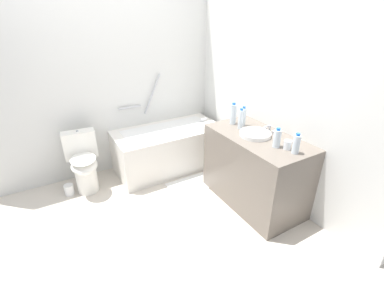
{
  "coord_description": "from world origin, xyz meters",
  "views": [
    {
      "loc": [
        -0.79,
        -2.14,
        2.0
      ],
      "look_at": [
        0.55,
        0.18,
        0.71
      ],
      "focal_mm": 25.2,
      "sensor_mm": 36.0,
      "label": 1
    }
  ],
  "objects": [
    {
      "name": "ground_plane",
      "position": [
        0.0,
        0.0,
        0.0
      ],
      "size": [
        3.91,
        3.91,
        0.0
      ],
      "primitive_type": "plane",
      "color": "beige"
    },
    {
      "name": "wall_back_tiled",
      "position": [
        0.0,
        1.39,
        1.17
      ],
      "size": [
        3.31,
        0.1,
        2.34
      ],
      "primitive_type": "cube",
      "color": "silver",
      "rests_on": "ground_plane"
    },
    {
      "name": "wall_right_mirror",
      "position": [
        1.5,
        0.0,
        1.17
      ],
      "size": [
        0.1,
        3.07,
        2.34
      ],
      "primitive_type": "cube",
      "color": "silver",
      "rests_on": "ground_plane"
    },
    {
      "name": "bathtub",
      "position": [
        0.64,
        0.97,
        0.31
      ],
      "size": [
        1.47,
        0.72,
        1.28
      ],
      "color": "white",
      "rests_on": "ground_plane"
    },
    {
      "name": "toilet",
      "position": [
        -0.5,
        0.98,
        0.37
      ],
      "size": [
        0.39,
        0.54,
        0.75
      ],
      "rotation": [
        0.0,
        0.0,
        -1.66
      ],
      "color": "white",
      "rests_on": "ground_plane"
    },
    {
      "name": "vanity_counter",
      "position": [
        1.14,
        -0.23,
        0.42
      ],
      "size": [
        0.63,
        1.17,
        0.83
      ],
      "primitive_type": "cube",
      "color": "#6B6056",
      "rests_on": "ground_plane"
    },
    {
      "name": "sink_basin",
      "position": [
        1.11,
        -0.21,
        0.85
      ],
      "size": [
        0.33,
        0.33,
        0.04
      ],
      "primitive_type": "cylinder",
      "color": "white",
      "rests_on": "vanity_counter"
    },
    {
      "name": "sink_faucet",
      "position": [
        1.31,
        -0.21,
        0.87
      ],
      "size": [
        0.1,
        0.15,
        0.08
      ],
      "color": "#ACACB1",
      "rests_on": "vanity_counter"
    },
    {
      "name": "water_bottle_0",
      "position": [
        1.19,
        0.09,
        0.94
      ],
      "size": [
        0.06,
        0.06,
        0.23
      ],
      "color": "silver",
      "rests_on": "vanity_counter"
    },
    {
      "name": "water_bottle_1",
      "position": [
        1.12,
        0.2,
        0.95
      ],
      "size": [
        0.07,
        0.07,
        0.26
      ],
      "color": "silver",
      "rests_on": "vanity_counter"
    },
    {
      "name": "water_bottle_2",
      "position": [
        1.11,
        0.04,
        0.94
      ],
      "size": [
        0.06,
        0.06,
        0.24
      ],
      "color": "silver",
      "rests_on": "vanity_counter"
    },
    {
      "name": "water_bottle_3",
      "position": [
        1.16,
        -0.69,
        0.92
      ],
      "size": [
        0.07,
        0.07,
        0.2
      ],
      "color": "silver",
      "rests_on": "vanity_counter"
    },
    {
      "name": "water_bottle_4",
      "position": [
        1.11,
        -0.51,
        0.92
      ],
      "size": [
        0.07,
        0.07,
        0.2
      ],
      "color": "silver",
      "rests_on": "vanity_counter"
    },
    {
      "name": "drinking_glass_0",
      "position": [
        1.16,
        -0.6,
        0.88
      ],
      "size": [
        0.07,
        0.07,
        0.09
      ],
      "primitive_type": "cylinder",
      "color": "white",
      "rests_on": "vanity_counter"
    },
    {
      "name": "bath_mat",
      "position": [
        0.71,
        0.39,
        0.01
      ],
      "size": [
        0.67,
        0.36,
        0.01
      ],
      "primitive_type": "cube",
      "color": "white",
      "rests_on": "ground_plane"
    },
    {
      "name": "toilet_paper_roll",
      "position": [
        -0.72,
        0.97,
        0.07
      ],
      "size": [
        0.11,
        0.11,
        0.14
      ],
      "primitive_type": "cylinder",
      "color": "white",
      "rests_on": "ground_plane"
    }
  ]
}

